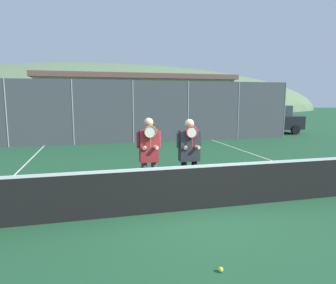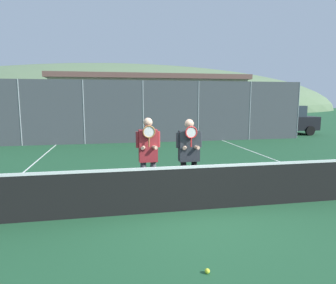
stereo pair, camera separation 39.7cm
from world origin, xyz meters
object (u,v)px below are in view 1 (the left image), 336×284
Objects in this scene: player_leftmost at (149,153)px; car_left_of_center at (123,123)px; player_center_left at (189,152)px; car_right_of_center at (269,119)px; tennis_ball_on_court at (221,269)px; car_far_left at (35,124)px; car_center at (200,121)px.

car_left_of_center is (0.55, 11.31, -0.22)m from player_leftmost.
player_leftmost is at bearing 178.33° from player_center_left.
car_right_of_center reaches higher than car_left_of_center.
player_leftmost is 0.44× the size of car_left_of_center.
tennis_ball_on_court is at bearing -124.53° from car_right_of_center.
car_right_of_center is at bearing 47.66° from player_leftmost.
player_leftmost is 3.19m from tennis_ball_on_court.
player_leftmost is 0.41× the size of car_far_left.
player_leftmost reaches higher than car_left_of_center.
player_leftmost is 12.17m from car_far_left.
player_leftmost is 27.52× the size of tennis_ball_on_court.
car_left_of_center is at bearing 179.32° from car_center.
car_right_of_center is (9.12, 11.06, -0.14)m from player_center_left.
tennis_ball_on_court is (0.40, -2.99, -1.05)m from player_leftmost.
car_left_of_center is (-0.38, 11.34, -0.21)m from player_center_left.
player_leftmost is 14.92m from car_right_of_center.
car_far_left is at bearing 107.98° from tennis_ball_on_court.
car_center is 4.75m from car_right_of_center.
car_right_of_center is at bearing -1.46° from car_far_left.
car_far_left is at bearing 178.54° from car_right_of_center.
player_center_left is 11.35m from car_left_of_center.
car_far_left is (-4.26, 11.39, -0.20)m from player_leftmost.
player_leftmost is at bearing -132.34° from car_right_of_center.
car_right_of_center reaches higher than car_far_left.
tennis_ball_on_court is (-0.14, -14.30, -0.83)m from car_left_of_center.
car_center is at bearing 64.78° from player_leftmost.
car_far_left is 14.32m from car_right_of_center.
car_left_of_center is 9.50m from car_right_of_center.
car_right_of_center is at bearing -1.71° from car_left_of_center.
player_leftmost is 0.93m from player_center_left.
car_left_of_center is 14.33m from tennis_ball_on_court.
car_left_of_center is at bearing -0.95° from car_far_left.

